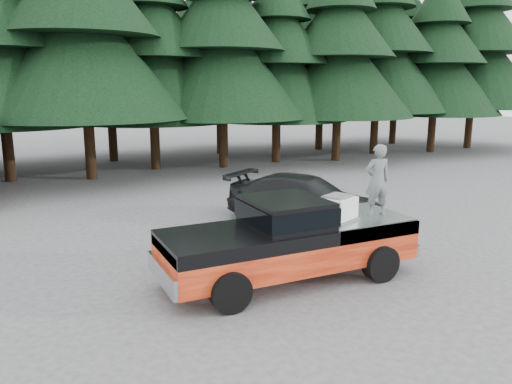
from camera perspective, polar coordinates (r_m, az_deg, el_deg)
name	(u,v)px	position (r m, az deg, el deg)	size (l,w,h in m)	color
ground	(226,278)	(11.73, -3.46, -9.83)	(120.00, 120.00, 0.00)	#474749
pickup_truck	(289,252)	(11.44, 3.77, -6.85)	(6.00, 2.04, 1.33)	#EC5221
truck_cab	(285,212)	(11.12, 3.38, -2.24)	(1.66, 1.90, 0.59)	black
air_compressor	(338,209)	(11.58, 9.31, -1.96)	(0.77, 0.64, 0.53)	silver
man_on_bed	(377,180)	(12.08, 13.70, 1.31)	(0.62, 0.41, 1.71)	#5B6163
parked_car	(305,200)	(16.20, 5.65, -0.86)	(2.14, 5.25, 1.52)	black
treeline	(103,18)	(27.86, -17.05, 18.48)	(60.15, 16.05, 17.50)	black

